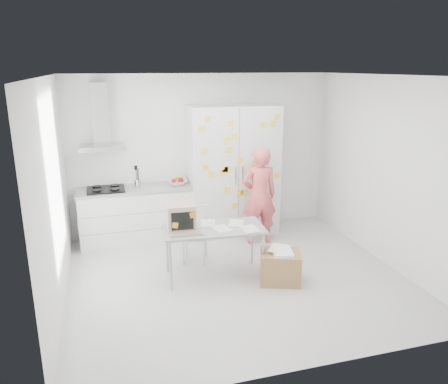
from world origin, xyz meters
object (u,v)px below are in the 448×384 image
object	(u,v)px
chair	(195,230)
person	(259,196)
desk	(193,222)
cardboard_box	(280,266)

from	to	relation	value
chair	person	bearing A→B (deg)	36.58
desk	chair	xyz separation A→B (m)	(0.15, 0.58, -0.34)
chair	cardboard_box	bearing A→B (deg)	-28.29
person	desk	xyz separation A→B (m)	(-1.29, -0.94, 0.01)
person	cardboard_box	size ratio (longest dim) A/B	2.48
chair	cardboard_box	xyz separation A→B (m)	(0.94, -1.01, -0.25)
desk	cardboard_box	bearing A→B (deg)	-17.46
chair	desk	bearing A→B (deg)	-86.02
person	desk	size ratio (longest dim) A/B	1.15
cardboard_box	person	bearing A→B (deg)	81.91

